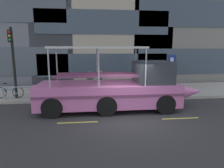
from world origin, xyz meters
name	(u,v)px	position (x,y,z in m)	size (l,w,h in m)	color
ground_plane	(129,117)	(0.00, 0.00, 0.00)	(120.00, 120.00, 0.00)	#333335
sidewalk	(115,91)	(0.00, 5.60, 0.09)	(32.00, 4.80, 0.18)	#A8A59E
curb_edge	(120,99)	(0.00, 3.11, 0.09)	(32.00, 0.18, 0.18)	#B2ADA3
lane_centreline	(131,120)	(0.00, -0.39, 0.00)	(25.80, 0.12, 0.01)	#DBD64C
curb_guardrail	(97,89)	(-1.43, 3.45, 0.72)	(11.43, 0.09, 0.78)	#9EA0A8
traffic_light_pole	(13,56)	(-6.46, 3.72, 2.80)	(0.24, 0.46, 4.35)	black
parking_sign	(171,67)	(3.75, 4.16, 1.99)	(0.60, 0.12, 2.67)	#4C4F54
leaned_bicycle	(9,92)	(-6.90, 3.84, 0.56)	(1.74, 0.46, 0.96)	black
duck_tour_boat	(118,89)	(-0.31, 1.48, 1.10)	(9.22, 2.56, 3.35)	pink
pedestrian_near_bow	(159,78)	(2.93, 4.27, 1.20)	(0.43, 0.32, 1.69)	black
pedestrian_mid_left	(101,80)	(-1.10, 4.45, 1.16)	(0.22, 0.47, 1.63)	#47423D
pedestrian_mid_right	(90,81)	(-1.84, 4.11, 1.14)	(0.46, 0.22, 1.60)	#1E2338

